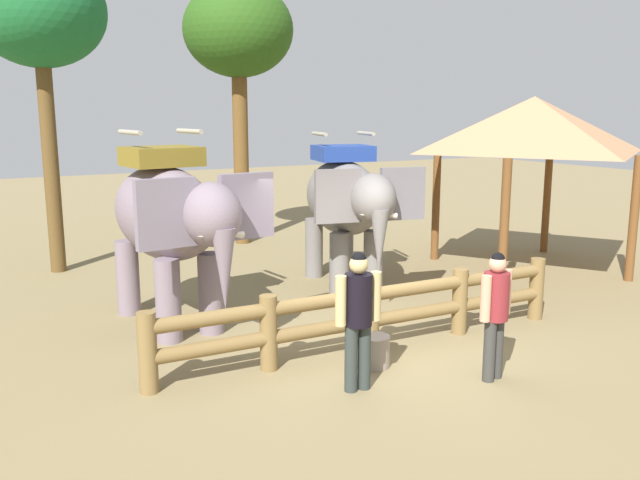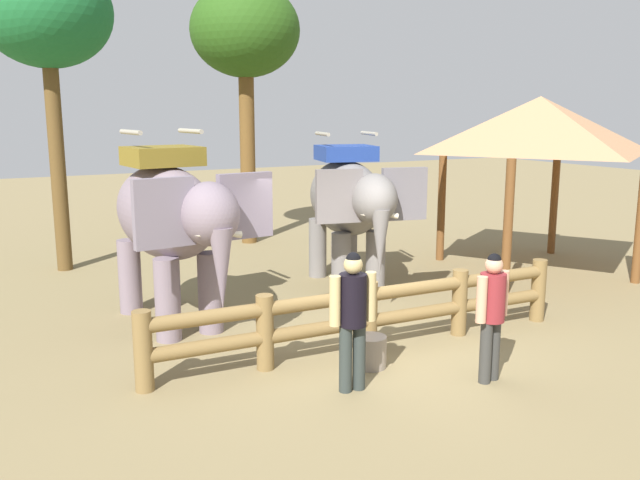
% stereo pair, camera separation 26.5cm
% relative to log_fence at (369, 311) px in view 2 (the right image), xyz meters
% --- Properties ---
extents(ground_plane, '(60.00, 60.00, 0.00)m').
position_rel_log_fence_xyz_m(ground_plane, '(0.00, -0.07, -0.60)').
color(ground_plane, olive).
extents(log_fence, '(6.79, 0.45, 1.05)m').
position_rel_log_fence_xyz_m(log_fence, '(0.00, 0.00, 0.00)').
color(log_fence, olive).
rests_on(log_fence, ground).
extents(elephant_near_left, '(2.12, 3.76, 3.20)m').
position_rel_log_fence_xyz_m(elephant_near_left, '(-2.20, 2.50, 1.19)').
color(elephant_near_left, slate).
rests_on(elephant_near_left, ground).
extents(elephant_center, '(2.26, 3.67, 3.08)m').
position_rel_log_fence_xyz_m(elephant_center, '(1.52, 3.19, 1.13)').
color(elephant_center, slate).
rests_on(elephant_center, ground).
extents(tourist_woman_in_black, '(0.63, 0.37, 1.79)m').
position_rel_log_fence_xyz_m(tourist_woman_in_black, '(-0.95, -1.11, 0.43)').
color(tourist_woman_in_black, '#2D3532').
rests_on(tourist_woman_in_black, ground).
extents(tourist_man_in_blue, '(0.59, 0.40, 1.71)m').
position_rel_log_fence_xyz_m(tourist_man_in_blue, '(0.79, -1.70, 0.39)').
color(tourist_man_in_blue, '#363633').
rests_on(tourist_man_in_blue, ground).
extents(thatched_shelter, '(4.87, 4.87, 3.78)m').
position_rel_log_fence_xyz_m(thatched_shelter, '(5.83, 2.58, 2.55)').
color(thatched_shelter, brown).
rests_on(thatched_shelter, ground).
extents(tree_far_left, '(2.70, 2.70, 6.64)m').
position_rel_log_fence_xyz_m(tree_far_left, '(-3.27, 7.49, 4.80)').
color(tree_far_left, brown).
rests_on(tree_far_left, ground).
extents(tree_back_center, '(2.79, 2.79, 6.66)m').
position_rel_log_fence_xyz_m(tree_back_center, '(1.53, 8.48, 4.76)').
color(tree_back_center, brown).
rests_on(tree_back_center, ground).
extents(feed_bucket, '(0.44, 0.44, 0.44)m').
position_rel_log_fence_xyz_m(feed_bucket, '(-0.32, -0.56, -0.38)').
color(feed_bucket, gray).
rests_on(feed_bucket, ground).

